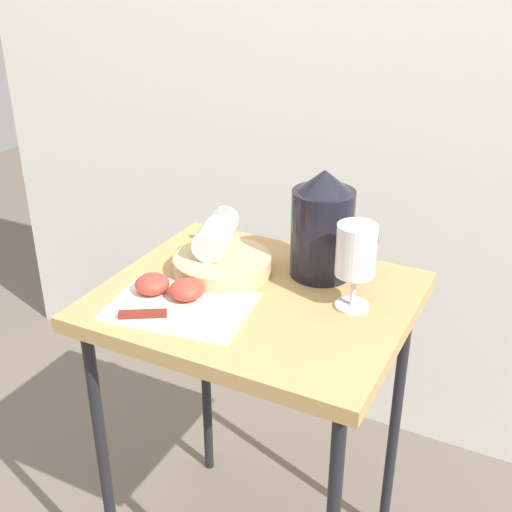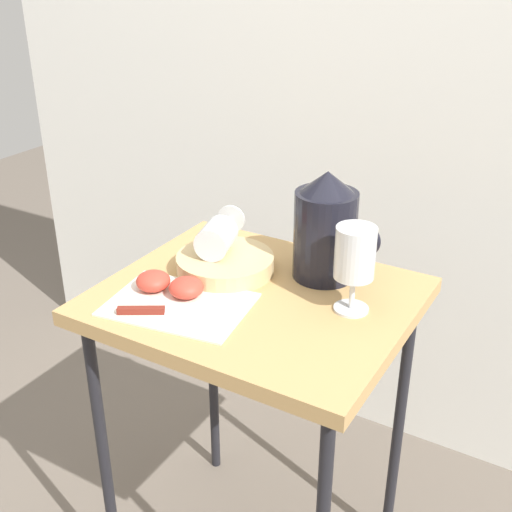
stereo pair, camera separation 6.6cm
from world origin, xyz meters
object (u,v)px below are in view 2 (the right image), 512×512
(basket_tray, at_px, (225,264))
(wine_glass_tipped_near, at_px, (217,237))
(apple_half_right, at_px, (186,288))
(wine_glass_upright, at_px, (355,257))
(knife, at_px, (160,311))
(apple_half_left, at_px, (153,281))
(table, at_px, (256,326))
(pitcher, at_px, (325,235))

(basket_tray, distance_m, wine_glass_tipped_near, 0.06)
(wine_glass_tipped_near, bearing_deg, apple_half_right, -82.42)
(wine_glass_upright, height_order, knife, wine_glass_upright)
(wine_glass_upright, xyz_separation_m, knife, (-0.29, -0.19, -0.10))
(basket_tray, xyz_separation_m, apple_half_left, (-0.07, -0.14, 0.00))
(basket_tray, bearing_deg, apple_half_left, -118.09)
(table, bearing_deg, pitcher, 59.22)
(pitcher, height_order, knife, pitcher)
(table, bearing_deg, wine_glass_upright, 11.54)
(table, distance_m, wine_glass_tipped_near, 0.19)
(wine_glass_upright, bearing_deg, table, -168.46)
(wine_glass_tipped_near, relative_size, apple_half_left, 2.41)
(wine_glass_upright, height_order, wine_glass_tipped_near, wine_glass_upright)
(pitcher, xyz_separation_m, wine_glass_tipped_near, (-0.20, -0.08, -0.02))
(table, distance_m, apple_half_left, 0.22)
(wine_glass_tipped_near, distance_m, apple_half_right, 0.14)
(table, relative_size, knife, 3.63)
(apple_half_right, xyz_separation_m, knife, (-0.00, -0.07, -0.01))
(apple_half_left, distance_m, apple_half_right, 0.07)
(wine_glass_tipped_near, distance_m, knife, 0.22)
(wine_glass_upright, xyz_separation_m, apple_half_left, (-0.35, -0.13, -0.08))
(basket_tray, bearing_deg, wine_glass_tipped_near, 163.92)
(pitcher, bearing_deg, apple_half_right, -130.94)
(wine_glass_upright, bearing_deg, pitcher, 136.25)
(pitcher, distance_m, wine_glass_tipped_near, 0.22)
(basket_tray, distance_m, wine_glass_upright, 0.29)
(table, distance_m, apple_half_right, 0.16)
(wine_glass_upright, height_order, apple_half_right, wine_glass_upright)
(table, relative_size, pitcher, 3.25)
(basket_tray, relative_size, knife, 1.00)
(table, xyz_separation_m, wine_glass_tipped_near, (-0.12, 0.05, 0.14))
(wine_glass_upright, relative_size, knife, 0.83)
(apple_half_left, bearing_deg, knife, -44.57)
(table, bearing_deg, apple_half_left, -152.84)
(knife, bearing_deg, wine_glass_tipped_near, 93.63)
(pitcher, relative_size, apple_half_left, 3.34)
(basket_tray, relative_size, apple_half_right, 3.00)
(basket_tray, xyz_separation_m, apple_half_right, (-0.00, -0.13, 0.00))
(table, xyz_separation_m, basket_tray, (-0.10, 0.05, 0.09))
(table, height_order, knife, knife)
(apple_half_right, bearing_deg, apple_half_left, -171.45)
(wine_glass_tipped_near, bearing_deg, pitcher, 21.12)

